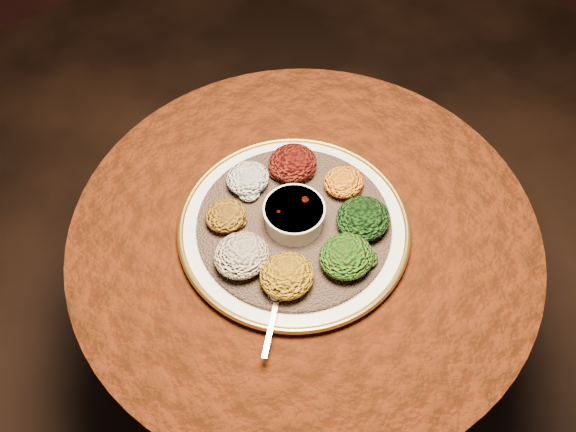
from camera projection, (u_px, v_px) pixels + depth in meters
table at (303, 275)px, 1.45m from camera, size 0.96×0.96×0.73m
platter at (294, 227)px, 1.29m from camera, size 0.51×0.51×0.02m
injera at (294, 224)px, 1.28m from camera, size 0.45×0.45×0.01m
stew_bowl at (294, 215)px, 1.25m from camera, size 0.12×0.12×0.05m
spoon at (277, 299)px, 1.18m from camera, size 0.12×0.10×0.01m
portion_ayib at (248, 178)px, 1.32m from camera, size 0.09×0.09×0.04m
portion_kitfo at (293, 163)px, 1.34m from camera, size 0.10×0.10×0.05m
portion_tikil at (344, 182)px, 1.31m from camera, size 0.08×0.08×0.04m
portion_gomen at (363, 218)px, 1.25m from camera, size 0.11×0.10×0.05m
portion_mixveg at (346, 256)px, 1.20m from camera, size 0.11×0.10×0.05m
portion_kik at (287, 276)px, 1.18m from camera, size 0.10×0.10×0.05m
portion_timatim at (242, 255)px, 1.21m from camera, size 0.11×0.10×0.05m
portion_shiro at (226, 216)px, 1.26m from camera, size 0.08×0.08×0.04m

